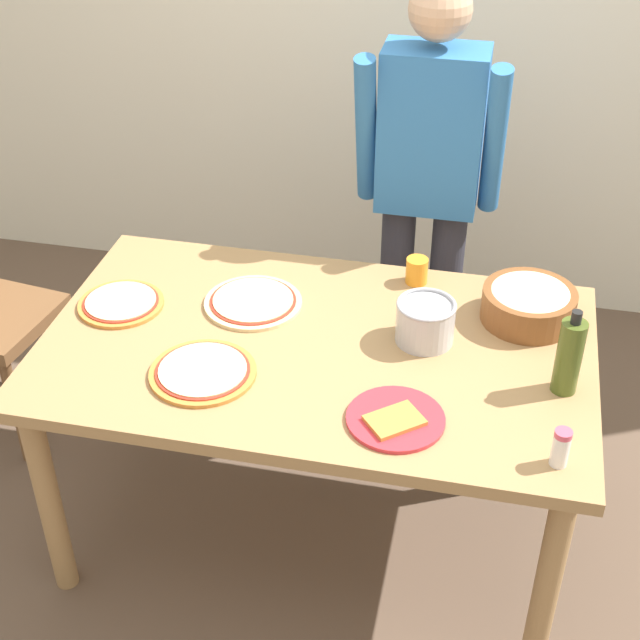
# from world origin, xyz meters

# --- Properties ---
(ground) EXTENTS (8.00, 8.00, 0.00)m
(ground) POSITION_xyz_m (0.00, 0.00, 0.00)
(ground) COLOR brown
(wall_back) EXTENTS (5.60, 0.10, 2.60)m
(wall_back) POSITION_xyz_m (0.00, 1.60, 1.30)
(wall_back) COLOR silver
(wall_back) RESTS_ON ground
(dining_table) EXTENTS (1.60, 0.96, 0.76)m
(dining_table) POSITION_xyz_m (0.00, 0.00, 0.67)
(dining_table) COLOR #A37A4C
(dining_table) RESTS_ON ground
(person_cook) EXTENTS (0.49, 0.25, 1.62)m
(person_cook) POSITION_xyz_m (0.22, 0.76, 0.94)
(person_cook) COLOR #2D2D38
(person_cook) RESTS_ON ground
(pizza_raw_on_board) EXTENTS (0.30, 0.30, 0.02)m
(pizza_raw_on_board) POSITION_xyz_m (-0.24, 0.16, 0.77)
(pizza_raw_on_board) COLOR beige
(pizza_raw_on_board) RESTS_ON dining_table
(pizza_cooked_on_tray) EXTENTS (0.30, 0.30, 0.02)m
(pizza_cooked_on_tray) POSITION_xyz_m (-0.28, -0.21, 0.77)
(pizza_cooked_on_tray) COLOR #C67A33
(pizza_cooked_on_tray) RESTS_ON dining_table
(pizza_second_cooked) EXTENTS (0.26, 0.26, 0.02)m
(pizza_second_cooked) POSITION_xyz_m (-0.63, 0.07, 0.77)
(pizza_second_cooked) COLOR #C67A33
(pizza_second_cooked) RESTS_ON dining_table
(plate_with_slice) EXTENTS (0.26, 0.26, 0.02)m
(plate_with_slice) POSITION_xyz_m (0.27, -0.29, 0.77)
(plate_with_slice) COLOR red
(plate_with_slice) RESTS_ON dining_table
(popcorn_bowl) EXTENTS (0.28, 0.28, 0.11)m
(popcorn_bowl) POSITION_xyz_m (0.59, 0.26, 0.82)
(popcorn_bowl) COLOR brown
(popcorn_bowl) RESTS_ON dining_table
(olive_oil_bottle) EXTENTS (0.07, 0.07, 0.26)m
(olive_oil_bottle) POSITION_xyz_m (0.70, -0.06, 0.87)
(olive_oil_bottle) COLOR #47561E
(olive_oil_bottle) RESTS_ON dining_table
(steel_pot) EXTENTS (0.17, 0.17, 0.13)m
(steel_pot) POSITION_xyz_m (0.30, 0.09, 0.83)
(steel_pot) COLOR #B7B7BC
(steel_pot) RESTS_ON dining_table
(cup_orange) EXTENTS (0.07, 0.07, 0.08)m
(cup_orange) POSITION_xyz_m (0.24, 0.39, 0.80)
(cup_orange) COLOR orange
(cup_orange) RESTS_ON dining_table
(salt_shaker) EXTENTS (0.04, 0.04, 0.11)m
(salt_shaker) POSITION_xyz_m (0.69, -0.36, 0.81)
(salt_shaker) COLOR white
(salt_shaker) RESTS_ON dining_table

